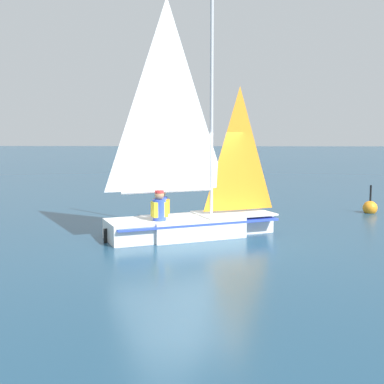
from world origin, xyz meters
The scene contains 5 objects.
ground_plane centered at (0.00, 0.00, 0.00)m, with size 260.00×260.00×0.00m, color navy.
sailboat_main centered at (-0.03, 0.05, 0.82)m, with size 3.01×4.21×5.65m.
sailor_helm centered at (-0.08, 0.74, 0.63)m, with size 0.40×0.42×1.16m.
sailor_crew centered at (-0.59, 0.71, 0.63)m, with size 0.40×0.42×1.16m.
buoy_marker centered at (3.94, -5.40, 0.17)m, with size 0.45×0.45×0.95m.
Camera 1 is at (-11.44, -0.73, 2.36)m, focal length 45.00 mm.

